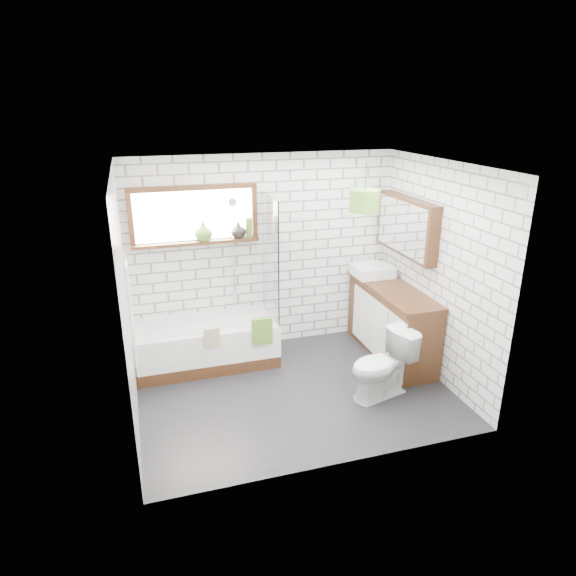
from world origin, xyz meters
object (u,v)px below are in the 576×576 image
object	(u,v)px
vanity	(391,322)
pendant	(365,201)
bathtub	(206,344)
toilet	(382,366)
basin	(372,271)

from	to	relation	value
vanity	pendant	xyz separation A→B (m)	(-0.65, -0.40, 1.64)
bathtub	pendant	size ratio (longest dim) A/B	5.42
bathtub	toilet	size ratio (longest dim) A/B	2.26
bathtub	vanity	bearing A→B (deg)	-10.96
basin	pendant	distance (m)	1.53
bathtub	vanity	distance (m)	2.33
pendant	toilet	bearing A→B (deg)	-79.23
vanity	pendant	world-z (taller)	pendant
bathtub	toilet	distance (m)	2.16
bathtub	basin	bearing A→B (deg)	1.14
vanity	pendant	distance (m)	1.81
toilet	vanity	bearing A→B (deg)	132.06
basin	toilet	distance (m)	1.56
bathtub	toilet	world-z (taller)	toilet
bathtub	basin	size ratio (longest dim) A/B	3.52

